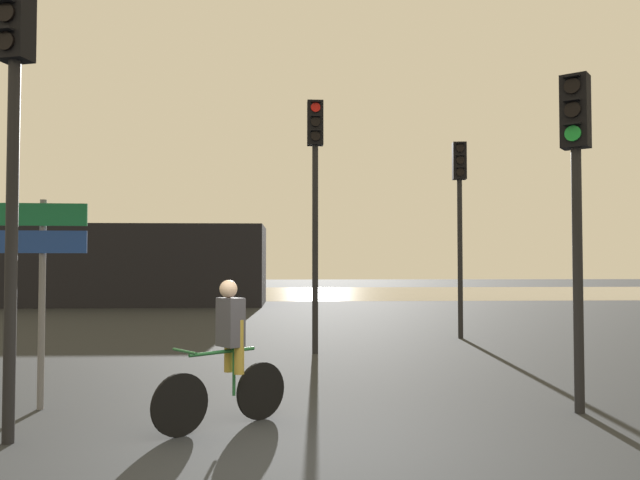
# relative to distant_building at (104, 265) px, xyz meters

# --- Properties ---
(ground_plane) EXTENTS (120.00, 120.00, 0.00)m
(ground_plane) POSITION_rel_distant_building_xyz_m (8.00, -21.32, -1.69)
(ground_plane) COLOR black
(water_strip) EXTENTS (80.00, 16.00, 0.01)m
(water_strip) POSITION_rel_distant_building_xyz_m (8.00, 10.00, -1.69)
(water_strip) COLOR gray
(water_strip) RESTS_ON ground
(distant_building) EXTENTS (13.65, 4.00, 3.38)m
(distant_building) POSITION_rel_distant_building_xyz_m (0.00, 0.00, 0.00)
(distant_building) COLOR black
(distant_building) RESTS_ON ground
(traffic_light_near_left) EXTENTS (0.37, 0.39, 4.78)m
(traffic_light_near_left) POSITION_rel_distant_building_xyz_m (5.17, -20.56, 1.62)
(traffic_light_near_left) COLOR black
(traffic_light_near_left) RESTS_ON ground
(traffic_light_far_right) EXTENTS (0.34, 0.36, 4.71)m
(traffic_light_far_right) POSITION_rel_distant_building_xyz_m (12.06, -12.23, 1.57)
(traffic_light_far_right) COLOR black
(traffic_light_far_right) RESTS_ON ground
(traffic_light_near_right) EXTENTS (0.41, 0.42, 4.11)m
(traffic_light_near_right) POSITION_rel_distant_building_xyz_m (11.49, -19.59, 1.19)
(traffic_light_near_right) COLOR black
(traffic_light_near_right) RESTS_ON ground
(traffic_light_center) EXTENTS (0.32, 0.34, 5.08)m
(traffic_light_center) POSITION_rel_distant_building_xyz_m (8.48, -14.53, 1.80)
(traffic_light_center) COLOR black
(traffic_light_center) RESTS_ON ground
(direction_sign_post) EXTENTS (1.10, 0.14, 2.60)m
(direction_sign_post) POSITION_rel_distant_building_xyz_m (4.91, -19.12, 0.11)
(direction_sign_post) COLOR slate
(direction_sign_post) RESTS_ON ground
(cyclist) EXTENTS (1.34, 1.12, 1.62)m
(cyclist) POSITION_rel_distant_building_xyz_m (7.30, -20.03, -0.87)
(cyclist) COLOR black
(cyclist) RESTS_ON ground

